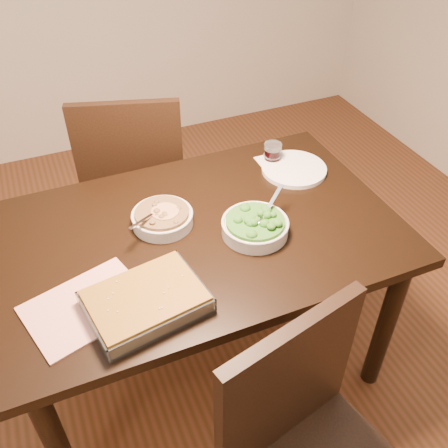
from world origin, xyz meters
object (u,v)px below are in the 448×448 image
at_px(broccoli_bowl, 255,226).
at_px(chair_far, 135,175).
at_px(wine_tumbler, 273,152).
at_px(dinner_plate, 294,169).
at_px(table, 199,250).
at_px(baking_dish, 146,301).
at_px(stew_bowl, 162,217).

height_order(broccoli_bowl, chair_far, chair_far).
relative_size(broccoli_bowl, chair_far, 0.24).
height_order(wine_tumbler, dinner_plate, wine_tumbler).
height_order(table, chair_far, chair_far).
xyz_separation_m(table, dinner_plate, (0.49, 0.19, 0.10)).
height_order(baking_dish, chair_far, chair_far).
distance_m(broccoli_bowl, dinner_plate, 0.42).
distance_m(baking_dish, chair_far, 1.03).
relative_size(stew_bowl, dinner_plate, 0.83).
bearing_deg(wine_tumbler, dinner_plate, -60.96).
relative_size(broccoli_bowl, baking_dish, 0.64).
xyz_separation_m(baking_dish, dinner_plate, (0.75, 0.46, -0.02)).
bearing_deg(baking_dish, chair_far, 68.94).
distance_m(table, chair_far, 0.72).
height_order(wine_tumbler, chair_far, chair_far).
bearing_deg(chair_far, stew_bowl, 102.78).
xyz_separation_m(table, wine_tumbler, (0.44, 0.29, 0.14)).
xyz_separation_m(table, broccoli_bowl, (0.18, -0.09, 0.13)).
height_order(broccoli_bowl, baking_dish, broccoli_bowl).
distance_m(dinner_plate, chair_far, 0.78).
distance_m(broccoli_bowl, wine_tumbler, 0.46).
height_order(stew_bowl, broccoli_bowl, broccoli_bowl).
bearing_deg(wine_tumbler, chair_far, 139.57).
bearing_deg(chair_far, wine_tumbler, 156.31).
bearing_deg(stew_bowl, broccoli_bowl, -31.45).
height_order(table, baking_dish, baking_dish).
distance_m(baking_dish, dinner_plate, 0.88).
height_order(table, broccoli_bowl, broccoli_bowl).
xyz_separation_m(stew_bowl, wine_tumbler, (0.54, 0.21, 0.02)).
height_order(table, stew_bowl, stew_bowl).
relative_size(table, dinner_plate, 5.34).
bearing_deg(chair_far, broccoli_bowl, 123.16).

